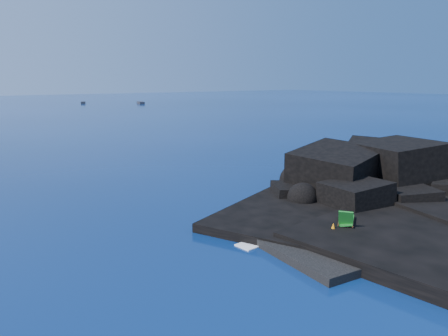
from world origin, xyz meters
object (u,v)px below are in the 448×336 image
(marker_cone, at_px, (333,229))
(distant_boat_a, at_px, (83,104))
(sunbather, at_px, (344,232))
(deck_chair, at_px, (347,216))
(distant_boat_b, at_px, (141,104))

(marker_cone, relative_size, distant_boat_a, 0.13)
(sunbather, bearing_deg, distant_boat_a, 55.75)
(deck_chair, xyz_separation_m, sunbather, (-0.89, -0.59, -0.43))
(deck_chair, height_order, distant_boat_b, deck_chair)
(deck_chair, xyz_separation_m, distant_boat_b, (41.05, 107.40, -0.96))
(deck_chair, relative_size, distant_boat_a, 0.43)
(marker_cone, bearing_deg, sunbather, -60.21)
(sunbather, relative_size, marker_cone, 3.39)
(sunbather, bearing_deg, distant_boat_b, 47.99)
(sunbather, xyz_separation_m, distant_boat_a, (28.52, 119.07, -0.53))
(deck_chair, height_order, sunbather, deck_chair)
(marker_cone, height_order, distant_boat_b, marker_cone)
(distant_boat_a, height_order, distant_boat_b, distant_boat_b)
(sunbather, distance_m, marker_cone, 0.50)
(sunbather, xyz_separation_m, marker_cone, (-0.25, 0.43, 0.09))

